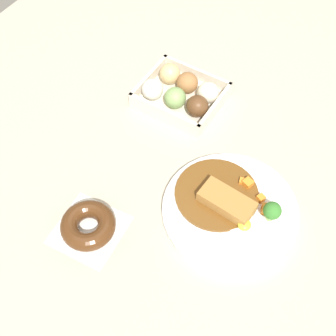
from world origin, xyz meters
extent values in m
plane|color=#B2A893|center=(0.00, 0.00, 0.00)|extent=(1.60, 1.60, 0.00)
cylinder|color=white|center=(-0.04, 0.03, 0.01)|extent=(0.27, 0.27, 0.02)
cylinder|color=brown|center=(0.00, 0.02, 0.02)|extent=(0.17, 0.17, 0.01)
cube|color=#A87538|center=(-0.03, 0.03, 0.04)|extent=(0.11, 0.06, 0.02)
cylinder|color=white|center=(-0.08, 0.05, 0.02)|extent=(0.06, 0.06, 0.00)
ellipsoid|color=yellow|center=(-0.08, 0.05, 0.03)|extent=(0.03, 0.03, 0.01)
cylinder|color=#8CB766|center=(-0.11, 0.01, 0.03)|extent=(0.01, 0.01, 0.02)
sphere|color=#387A2D|center=(-0.11, 0.01, 0.05)|extent=(0.03, 0.03, 0.03)
cube|color=orange|center=(-0.10, 0.00, 0.03)|extent=(0.02, 0.02, 0.02)
cube|color=orange|center=(-0.08, -0.02, 0.02)|extent=(0.02, 0.02, 0.01)
cube|color=orange|center=(-0.04, -0.03, 0.03)|extent=(0.02, 0.02, 0.02)
cube|color=orange|center=(-0.03, -0.03, 0.02)|extent=(0.02, 0.02, 0.01)
cube|color=beige|center=(0.20, -0.18, 0.01)|extent=(0.19, 0.16, 0.01)
cube|color=beige|center=(0.11, -0.18, 0.03)|extent=(0.01, 0.16, 0.03)
cube|color=beige|center=(0.29, -0.18, 0.03)|extent=(0.01, 0.16, 0.03)
cube|color=beige|center=(0.20, -0.25, 0.03)|extent=(0.19, 0.01, 0.03)
cube|color=beige|center=(0.20, -0.10, 0.03)|extent=(0.19, 0.01, 0.03)
sphere|color=#EFE5C6|center=(0.14, -0.20, 0.04)|extent=(0.05, 0.05, 0.05)
sphere|color=#9E6B3D|center=(0.20, -0.21, 0.04)|extent=(0.05, 0.05, 0.05)
sphere|color=#DBB77A|center=(0.25, -0.21, 0.04)|extent=(0.05, 0.05, 0.05)
sphere|color=brown|center=(0.14, -0.15, 0.04)|extent=(0.05, 0.05, 0.05)
sphere|color=#84A860|center=(0.20, -0.15, 0.04)|extent=(0.05, 0.05, 0.05)
sphere|color=silver|center=(0.26, -0.14, 0.04)|extent=(0.05, 0.05, 0.05)
cube|color=white|center=(0.18, 0.21, 0.00)|extent=(0.14, 0.14, 0.00)
torus|color=#4C2B14|center=(0.18, 0.21, 0.02)|extent=(0.11, 0.11, 0.04)
camera|label=1|loc=(-0.16, 0.46, 0.79)|focal=48.01mm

